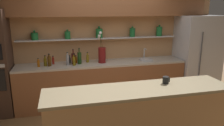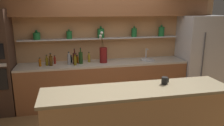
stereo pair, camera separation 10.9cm
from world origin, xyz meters
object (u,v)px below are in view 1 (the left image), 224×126
(flower_vase, at_px, (102,54))
(bottle_spirit_8, at_px, (68,60))
(bottle_spirit_3, at_px, (49,61))
(bottle_oil_4, at_px, (88,58))
(sink_fixture, at_px, (146,59))
(bottle_sauce_1, at_px, (38,63))
(bottle_sauce_7, at_px, (53,61))
(refrigerator, at_px, (197,56))
(bottle_oil_6, at_px, (45,62))
(bottle_sauce_2, at_px, (70,60))
(bottle_oil_5, at_px, (74,61))
(bottle_wine_9, at_px, (79,58))
(bottle_wine_0, at_px, (73,58))
(bottle_sauce_10, at_px, (76,60))
(coffee_mug, at_px, (166,80))

(flower_vase, relative_size, bottle_spirit_8, 2.52)
(bottle_spirit_3, xyz_separation_m, bottle_oil_4, (0.78, 0.13, -0.02))
(sink_fixture, xyz_separation_m, bottle_sauce_1, (-2.29, -0.06, 0.05))
(bottle_sauce_1, height_order, bottle_oil_4, bottle_oil_4)
(bottle_sauce_1, distance_m, bottle_sauce_7, 0.32)
(flower_vase, height_order, bottle_sauce_7, flower_vase)
(refrigerator, height_order, bottle_sauce_1, refrigerator)
(sink_fixture, bearing_deg, bottle_oil_6, -179.58)
(bottle_sauce_2, xyz_separation_m, bottle_spirit_3, (-0.41, -0.18, 0.04))
(bottle_oil_5, bearing_deg, bottle_spirit_3, 172.25)
(refrigerator, relative_size, bottle_sauce_7, 10.85)
(bottle_spirit_8, height_order, bottle_wine_9, bottle_wine_9)
(flower_vase, relative_size, bottle_sauce_7, 3.85)
(bottle_oil_5, xyz_separation_m, bottle_wine_9, (0.12, 0.11, 0.03))
(bottle_wine_0, xyz_separation_m, bottle_spirit_8, (-0.12, -0.05, -0.01))
(bottle_sauce_1, xyz_separation_m, bottle_sauce_2, (0.61, 0.19, -0.01))
(bottle_oil_6, bearing_deg, sink_fixture, 0.42)
(bottle_spirit_8, distance_m, bottle_sauce_10, 0.21)
(bottle_spirit_8, bearing_deg, bottle_sauce_1, -178.27)
(refrigerator, xyz_separation_m, bottle_spirit_8, (-2.98, 0.01, 0.09))
(flower_vase, distance_m, bottle_oil_5, 0.61)
(bottle_oil_4, bearing_deg, coffee_mug, -65.79)
(bottle_sauce_7, relative_size, bottle_sauce_10, 1.04)
(bottle_sauce_1, bearing_deg, bottle_spirit_3, 2.33)
(sink_fixture, height_order, bottle_sauce_10, sink_fixture)
(bottle_sauce_2, relative_size, bottle_wine_9, 0.48)
(bottle_oil_6, bearing_deg, bottle_wine_9, 0.78)
(sink_fixture, height_order, bottle_wine_9, bottle_wine_9)
(flower_vase, relative_size, bottle_wine_9, 2.00)
(bottle_wine_0, xyz_separation_m, bottle_oil_5, (0.00, -0.12, -0.02))
(bottle_sauce_10, bearing_deg, bottle_spirit_8, -146.40)
(bottle_spirit_3, distance_m, bottle_spirit_8, 0.36)
(bottle_spirit_3, height_order, bottle_oil_6, bottle_spirit_3)
(flower_vase, bearing_deg, bottle_sauce_2, 167.31)
(sink_fixture, distance_m, bottle_wine_0, 1.60)
(bottle_spirit_3, height_order, bottle_wine_9, bottle_wine_9)
(bottle_sauce_1, relative_size, bottle_sauce_7, 1.01)
(sink_fixture, bearing_deg, bottle_spirit_8, -178.68)
(bottle_oil_5, bearing_deg, bottle_sauce_10, 73.57)
(refrigerator, distance_m, bottle_spirit_3, 3.34)
(bottle_sauce_7, bearing_deg, bottle_sauce_1, -149.55)
(flower_vase, height_order, bottle_wine_9, flower_vase)
(bottle_sauce_1, bearing_deg, bottle_sauce_7, 30.45)
(sink_fixture, xyz_separation_m, bottle_oil_5, (-1.60, -0.11, 0.07))
(refrigerator, height_order, flower_vase, refrigerator)
(bottle_sauce_1, xyz_separation_m, bottle_oil_5, (0.69, -0.06, 0.02))
(bottle_oil_6, xyz_separation_m, bottle_spirit_8, (0.44, -0.02, 0.03))
(bottle_sauce_1, distance_m, coffee_mug, 2.53)
(refrigerator, distance_m, bottle_sauce_2, 2.94)
(sink_fixture, relative_size, bottle_spirit_8, 1.17)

